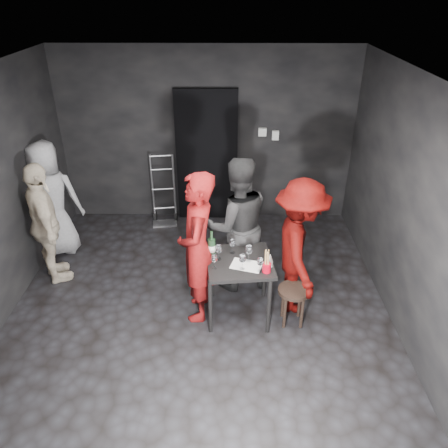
{
  "coord_description": "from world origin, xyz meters",
  "views": [
    {
      "loc": [
        0.33,
        -4.0,
        3.49
      ],
      "look_at": [
        0.29,
        0.25,
        1.09
      ],
      "focal_mm": 35.0,
      "sensor_mm": 36.0,
      "label": 1
    }
  ],
  "objects_px": {
    "breadstick_cup": "(267,262)",
    "wine_bottle": "(212,248)",
    "bystander_cream": "(44,220)",
    "woman_black": "(237,215)",
    "bystander_grey": "(49,194)",
    "tasting_table": "(239,268)",
    "server_red": "(197,235)",
    "hand_truck": "(165,210)",
    "stool": "(293,296)",
    "man_maroon": "(300,242)"
  },
  "relations": [
    {
      "from": "hand_truck",
      "to": "server_red",
      "type": "distance_m",
      "value": 2.46
    },
    {
      "from": "stool",
      "to": "man_maroon",
      "type": "relative_size",
      "value": 0.26
    },
    {
      "from": "bystander_cream",
      "to": "man_maroon",
      "type": "bearing_deg",
      "value": -131.16
    },
    {
      "from": "hand_truck",
      "to": "stool",
      "type": "xyz_separation_m",
      "value": [
        1.76,
        -2.37,
        0.17
      ]
    },
    {
      "from": "hand_truck",
      "to": "bystander_grey",
      "type": "xyz_separation_m",
      "value": [
        -1.42,
        -0.87,
        0.7
      ]
    },
    {
      "from": "man_maroon",
      "to": "stool",
      "type": "bearing_deg",
      "value": 164.47
    },
    {
      "from": "tasting_table",
      "to": "breadstick_cup",
      "type": "relative_size",
      "value": 2.62
    },
    {
      "from": "stool",
      "to": "server_red",
      "type": "bearing_deg",
      "value": 171.1
    },
    {
      "from": "bystander_grey",
      "to": "server_red",
      "type": "bearing_deg",
      "value": 142.71
    },
    {
      "from": "tasting_table",
      "to": "stool",
      "type": "bearing_deg",
      "value": -13.78
    },
    {
      "from": "stool",
      "to": "hand_truck",
      "type": "bearing_deg",
      "value": 126.71
    },
    {
      "from": "woman_black",
      "to": "bystander_grey",
      "type": "relative_size",
      "value": 1.1
    },
    {
      "from": "server_red",
      "to": "man_maroon",
      "type": "xyz_separation_m",
      "value": [
        1.14,
        0.13,
        -0.16
      ]
    },
    {
      "from": "bystander_grey",
      "to": "wine_bottle",
      "type": "distance_m",
      "value": 2.61
    },
    {
      "from": "bystander_cream",
      "to": "bystander_grey",
      "type": "xyz_separation_m",
      "value": [
        -0.17,
        0.67,
        0.04
      ]
    },
    {
      "from": "hand_truck",
      "to": "breadstick_cup",
      "type": "xyz_separation_m",
      "value": [
        1.44,
        -2.42,
        0.67
      ]
    },
    {
      "from": "server_red",
      "to": "bystander_cream",
      "type": "bearing_deg",
      "value": -109.6
    },
    {
      "from": "bystander_grey",
      "to": "breadstick_cup",
      "type": "distance_m",
      "value": 3.25
    },
    {
      "from": "breadstick_cup",
      "to": "wine_bottle",
      "type": "bearing_deg",
      "value": 157.02
    },
    {
      "from": "stool",
      "to": "server_red",
      "type": "distance_m",
      "value": 1.29
    },
    {
      "from": "bystander_cream",
      "to": "woman_black",
      "type": "bearing_deg",
      "value": -123.48
    },
    {
      "from": "bystander_cream",
      "to": "breadstick_cup",
      "type": "height_order",
      "value": "bystander_cream"
    },
    {
      "from": "wine_bottle",
      "to": "breadstick_cup",
      "type": "bearing_deg",
      "value": -22.98
    },
    {
      "from": "bystander_cream",
      "to": "bystander_grey",
      "type": "bearing_deg",
      "value": -17.07
    },
    {
      "from": "woman_black",
      "to": "hand_truck",
      "type": "bearing_deg",
      "value": -68.72
    },
    {
      "from": "hand_truck",
      "to": "tasting_table",
      "type": "height_order",
      "value": "hand_truck"
    },
    {
      "from": "stool",
      "to": "woman_black",
      "type": "height_order",
      "value": "woman_black"
    },
    {
      "from": "bystander_grey",
      "to": "breadstick_cup",
      "type": "height_order",
      "value": "bystander_grey"
    },
    {
      "from": "server_red",
      "to": "woman_black",
      "type": "bearing_deg",
      "value": 141.55
    },
    {
      "from": "bystander_cream",
      "to": "wine_bottle",
      "type": "bearing_deg",
      "value": -138.22
    },
    {
      "from": "bystander_grey",
      "to": "man_maroon",
      "type": "bearing_deg",
      "value": 154.64
    },
    {
      "from": "server_red",
      "to": "bystander_cream",
      "type": "height_order",
      "value": "server_red"
    },
    {
      "from": "bystander_grey",
      "to": "wine_bottle",
      "type": "height_order",
      "value": "bystander_grey"
    },
    {
      "from": "bystander_grey",
      "to": "hand_truck",
      "type": "bearing_deg",
      "value": -153.61
    },
    {
      "from": "server_red",
      "to": "bystander_cream",
      "type": "xyz_separation_m",
      "value": [
        -1.94,
        0.66,
        -0.19
      ]
    },
    {
      "from": "tasting_table",
      "to": "bystander_grey",
      "type": "distance_m",
      "value": 2.92
    },
    {
      "from": "server_red",
      "to": "bystander_grey",
      "type": "xyz_separation_m",
      "value": [
        -2.11,
        1.33,
        -0.15
      ]
    },
    {
      "from": "tasting_table",
      "to": "server_red",
      "type": "height_order",
      "value": "server_red"
    },
    {
      "from": "server_red",
      "to": "bystander_grey",
      "type": "distance_m",
      "value": 2.5
    },
    {
      "from": "tasting_table",
      "to": "server_red",
      "type": "bearing_deg",
      "value": 177.66
    },
    {
      "from": "stool",
      "to": "man_maroon",
      "type": "distance_m",
      "value": 0.61
    },
    {
      "from": "stool",
      "to": "bystander_cream",
      "type": "height_order",
      "value": "bystander_cream"
    },
    {
      "from": "tasting_table",
      "to": "bystander_grey",
      "type": "xyz_separation_m",
      "value": [
        -2.57,
        1.35,
        0.26
      ]
    },
    {
      "from": "hand_truck",
      "to": "man_maroon",
      "type": "distance_m",
      "value": 2.85
    },
    {
      "from": "breadstick_cup",
      "to": "bystander_grey",
      "type": "bearing_deg",
      "value": 151.48
    },
    {
      "from": "hand_truck",
      "to": "woman_black",
      "type": "height_order",
      "value": "woman_black"
    },
    {
      "from": "man_maroon",
      "to": "bystander_cream",
      "type": "relative_size",
      "value": 1.04
    },
    {
      "from": "tasting_table",
      "to": "man_maroon",
      "type": "distance_m",
      "value": 0.74
    },
    {
      "from": "man_maroon",
      "to": "bystander_cream",
      "type": "distance_m",
      "value": 3.13
    },
    {
      "from": "woman_black",
      "to": "wine_bottle",
      "type": "height_order",
      "value": "woman_black"
    }
  ]
}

